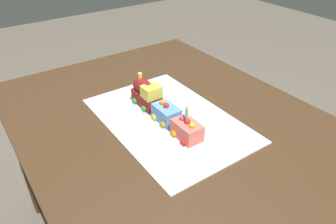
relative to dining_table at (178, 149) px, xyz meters
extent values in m
cube|color=#4C331E|center=(0.00, 0.00, 0.09)|extent=(1.40, 1.00, 0.03)
cube|color=#4C331E|center=(-0.64, -0.44, -0.28)|extent=(0.07, 0.07, 0.71)
cube|color=#4C331E|center=(-0.64, 0.44, -0.28)|extent=(0.07, 0.07, 0.71)
cube|color=silver|center=(-0.05, -0.01, 0.11)|extent=(0.60, 0.40, 0.00)
cube|color=maroon|center=(-0.17, -0.02, 0.14)|extent=(0.12, 0.06, 0.05)
cylinder|color=maroon|center=(-0.19, -0.02, 0.18)|extent=(0.08, 0.05, 0.05)
cube|color=#F4E04C|center=(-0.14, -0.02, 0.18)|extent=(0.06, 0.06, 0.04)
cylinder|color=#F4E04C|center=(-0.22, -0.02, 0.21)|extent=(0.02, 0.02, 0.03)
sphere|color=#F4EFCC|center=(-0.24, -0.02, 0.14)|extent=(0.02, 0.02, 0.02)
cylinder|color=green|center=(-0.21, -0.06, 0.12)|extent=(0.02, 0.01, 0.02)
cylinder|color=green|center=(-0.14, -0.06, 0.12)|extent=(0.02, 0.01, 0.02)
cylinder|color=#4C59D8|center=(-0.21, 0.02, 0.12)|extent=(0.02, 0.01, 0.02)
cylinder|color=#D84CB2|center=(-0.14, 0.02, 0.12)|extent=(0.02, 0.01, 0.02)
cube|color=#669EEA|center=(-0.04, -0.02, 0.14)|extent=(0.10, 0.06, 0.06)
cylinder|color=yellow|center=(-0.07, -0.06, 0.12)|extent=(0.02, 0.01, 0.02)
cylinder|color=orange|center=(-0.02, -0.06, 0.12)|extent=(0.02, 0.01, 0.02)
cylinder|color=red|center=(-0.07, 0.02, 0.12)|extent=(0.02, 0.01, 0.02)
cylinder|color=green|center=(-0.02, 0.02, 0.12)|extent=(0.02, 0.01, 0.02)
sphere|color=orange|center=(-0.07, -0.02, 0.17)|extent=(0.02, 0.02, 0.02)
sphere|color=red|center=(-0.04, -0.02, 0.17)|extent=(0.02, 0.02, 0.02)
cube|color=#F27260|center=(0.07, -0.02, 0.14)|extent=(0.10, 0.06, 0.06)
cylinder|color=orange|center=(0.05, -0.06, 0.12)|extent=(0.02, 0.01, 0.02)
cylinder|color=red|center=(0.10, -0.06, 0.12)|extent=(0.02, 0.01, 0.02)
cylinder|color=#D84CB2|center=(0.05, 0.02, 0.12)|extent=(0.02, 0.01, 0.02)
cylinder|color=red|center=(0.10, 0.02, 0.12)|extent=(0.02, 0.01, 0.02)
sphere|color=yellow|center=(0.10, -0.02, 0.17)|extent=(0.02, 0.02, 0.02)
sphere|color=#D84CB2|center=(0.05, -0.02, 0.17)|extent=(0.02, 0.02, 0.02)
sphere|color=red|center=(0.07, -0.02, 0.17)|extent=(0.02, 0.02, 0.02)
cylinder|color=#66D872|center=(0.07, -0.02, 0.20)|extent=(0.01, 0.01, 0.04)
cone|color=yellow|center=(0.07, -0.02, 0.23)|extent=(0.01, 0.01, 0.01)
camera|label=1|loc=(0.72, -0.55, 0.75)|focal=34.18mm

